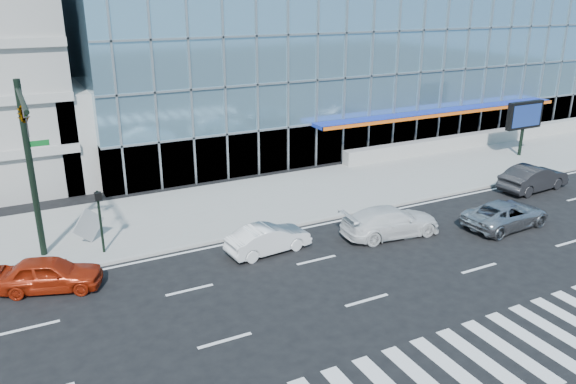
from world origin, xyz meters
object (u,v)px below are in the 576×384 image
Objects in this scene: silver_suv at (506,214)px; tilted_panel at (89,225)px; red_sedan at (49,274)px; ped_signal_post at (100,212)px; traffic_signal at (26,133)px; dark_sedan at (533,178)px; white_sedan at (268,239)px; marquee_sign at (525,116)px; white_suv at (391,221)px.

silver_suv is 3.78× the size of tilted_panel.
ped_signal_post is at bearing -28.57° from red_sedan.
tilted_panel is (-0.39, 1.40, -1.07)m from ped_signal_post.
dark_sedan is at bearing -4.68° from traffic_signal.
silver_suv is 1.21× the size of white_sedan.
silver_suv is (-11.31, -9.08, -2.38)m from marquee_sign.
white_suv is 12.10m from dark_sedan.
silver_suv is at bearing -50.54° from tilted_panel.
white_suv is at bearing -17.61° from ped_signal_post.
ped_signal_post is at bearing -174.29° from marquee_sign.
tilted_panel is (2.13, 3.69, 0.36)m from red_sedan.
white_suv is at bearing -105.04° from white_sedan.
marquee_sign is 14.70m from silver_suv.
dark_sedan is at bearing -5.99° from ped_signal_post.
dark_sedan is 27.72m from red_sedan.
silver_suv is at bearing 114.69° from dark_sedan.
white_sedan is (-6.26, 1.04, -0.07)m from white_suv.
traffic_signal is 1.66× the size of dark_sedan.
marquee_sign reaches higher than ped_signal_post.
dark_sedan is at bearing -38.74° from tilted_panel.
traffic_signal is at bearing 82.36° from white_suv.
ped_signal_post reaches higher than white_sedan.
marquee_sign reaches higher than dark_sedan.
dark_sedan is 3.70× the size of tilted_panel.
marquee_sign is (33.00, 3.42, -3.10)m from traffic_signal.
white_sedan is at bearing -16.37° from traffic_signal.
ped_signal_post is 25.37m from dark_sedan.
dark_sedan is at bearing -76.64° from white_suv.
silver_suv is 6.28m from white_suv.
marquee_sign reaches higher than red_sedan.
traffic_signal reaches higher than white_suv.
red_sedan is (-9.45, 0.86, 0.04)m from white_sedan.
marquee_sign is (30.50, 3.05, 0.93)m from ped_signal_post.
white_sedan is 18.27m from dark_sedan.
traffic_signal reaches higher than white_sedan.
traffic_signal is at bearing -171.48° from ped_signal_post.
dark_sedan reaches higher than white_suv.
tilted_panel is at bearing 105.56° from ped_signal_post.
tilted_panel is at bearing -176.95° from marquee_sign.
white_suv is at bearing -13.66° from traffic_signal.
ped_signal_post is 3.69m from red_sedan.
traffic_signal is 2.00× the size of marquee_sign.
tilted_panel reaches higher than white_sedan.
tilted_panel is (-19.58, 7.44, 0.38)m from silver_suv.
ped_signal_post is 0.75× the size of marquee_sign.
white_suv is at bearing -77.64° from red_sedan.
tilted_panel is at bearing -10.77° from red_sedan.
red_sedan is at bearing 84.48° from dark_sedan.
white_sedan is at bearing -75.93° from red_sedan.
tilted_panel is at bearing 40.16° from traffic_signal.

